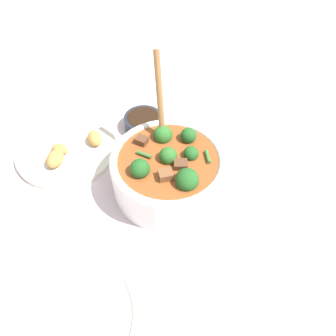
{
  "coord_description": "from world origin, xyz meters",
  "views": [
    {
      "loc": [
        0.07,
        0.41,
        0.55
      ],
      "look_at": [
        0.0,
        0.0,
        0.06
      ],
      "focal_mm": 35.0,
      "sensor_mm": 36.0,
      "label": 1
    }
  ],
  "objects_px": {
    "empty_plate": "(62,320)",
    "food_plate": "(67,150)",
    "condiment_bowl": "(143,122)",
    "stew_bowl": "(168,169)"
  },
  "relations": [
    {
      "from": "empty_plate",
      "to": "food_plate",
      "type": "height_order",
      "value": "food_plate"
    },
    {
      "from": "condiment_bowl",
      "to": "food_plate",
      "type": "height_order",
      "value": "food_plate"
    },
    {
      "from": "condiment_bowl",
      "to": "stew_bowl",
      "type": "bearing_deg",
      "value": 98.27
    },
    {
      "from": "stew_bowl",
      "to": "condiment_bowl",
      "type": "height_order",
      "value": "stew_bowl"
    },
    {
      "from": "empty_plate",
      "to": "condiment_bowl",
      "type": "bearing_deg",
      "value": -113.14
    },
    {
      "from": "empty_plate",
      "to": "stew_bowl",
      "type": "bearing_deg",
      "value": -131.46
    },
    {
      "from": "food_plate",
      "to": "stew_bowl",
      "type": "bearing_deg",
      "value": 147.08
    },
    {
      "from": "empty_plate",
      "to": "food_plate",
      "type": "distance_m",
      "value": 0.37
    },
    {
      "from": "food_plate",
      "to": "empty_plate",
      "type": "bearing_deg",
      "value": 90.04
    },
    {
      "from": "condiment_bowl",
      "to": "empty_plate",
      "type": "height_order",
      "value": "condiment_bowl"
    }
  ]
}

